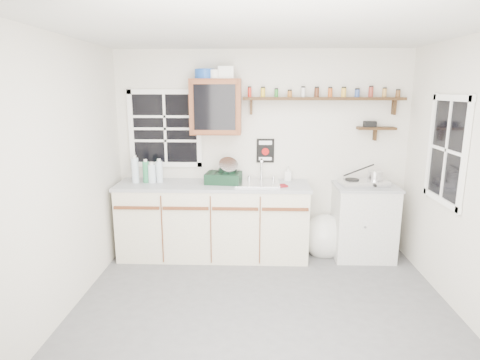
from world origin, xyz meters
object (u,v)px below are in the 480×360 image
Objects in this scene: main_cabinet at (213,220)px; hotplate at (363,183)px; right_cabinet at (363,221)px; spice_shelf at (324,98)px; upper_cabinet at (216,107)px; dish_rack at (225,175)px.

main_cabinet is 4.04× the size of hotplate.
main_cabinet is at bearing -179.21° from right_cabinet.
hotplate is (0.48, -0.21, -0.98)m from spice_shelf.
upper_cabinet reaches higher than hotplate.
hotplate is at bearing 4.96° from dish_rack.
spice_shelf is at bearing 3.09° from upper_cabinet.
upper_cabinet reaches higher than dish_rack.
spice_shelf is 1.49m from dish_rack.
dish_rack is 1.66m from hotplate.
spice_shelf reaches higher than main_cabinet.
main_cabinet is 0.58m from dish_rack.
upper_cabinet is (0.03, 0.14, 1.36)m from main_cabinet.
main_cabinet is 1.37m from upper_cabinet.
upper_cabinet is at bearing 76.32° from main_cabinet.
spice_shelf is (1.32, 0.21, 1.47)m from main_cabinet.
spice_shelf is at bearing 9.19° from main_cabinet.
right_cabinet is at bearing -3.76° from upper_cabinet.
dish_rack is (-1.17, -0.17, -0.91)m from spice_shelf.
main_cabinet is 3.55× the size of upper_cabinet.
hotplate is (1.65, -0.04, -0.07)m from dish_rack.
upper_cabinet is at bearing -176.91° from spice_shelf.
right_cabinet is 1.57m from spice_shelf.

